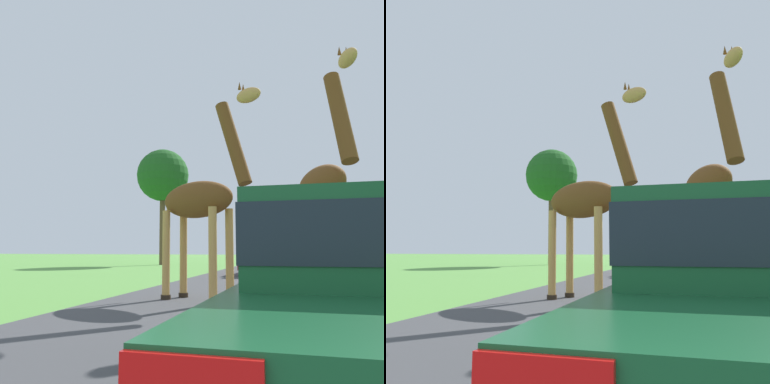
# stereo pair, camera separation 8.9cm
# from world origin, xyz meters

# --- Properties ---
(road) EXTENTS (7.71, 120.00, 0.00)m
(road) POSITION_xyz_m (0.00, 30.00, 0.00)
(road) COLOR #424244
(road) RESTS_ON ground
(giraffe_near_road) EXTENTS (2.53, 1.55, 4.46)m
(giraffe_near_road) POSITION_xyz_m (-1.69, 9.29, 2.10)
(giraffe_near_road) COLOR tan
(giraffe_near_road) RESTS_ON ground
(giraffe_companion) EXTENTS (1.34, 2.73, 4.78)m
(giraffe_companion) POSITION_xyz_m (0.82, 9.47, 2.37)
(giraffe_companion) COLOR tan
(giraffe_companion) RESTS_ON ground
(car_lead_maroon) EXTENTS (1.91, 4.42, 1.42)m
(car_lead_maroon) POSITION_xyz_m (0.92, 4.05, 0.75)
(car_lead_maroon) COLOR #144C28
(car_lead_maroon) RESTS_ON ground
(car_queue_right) EXTENTS (1.76, 4.08, 1.39)m
(car_queue_right) POSITION_xyz_m (-0.92, 26.38, 0.75)
(car_queue_right) COLOR navy
(car_queue_right) RESTS_ON ground
(car_queue_left) EXTENTS (1.96, 4.68, 1.39)m
(car_queue_left) POSITION_xyz_m (1.26, 13.54, 0.75)
(car_queue_left) COLOR gray
(car_queue_left) RESTS_ON ground
(car_far_ahead) EXTENTS (1.75, 4.13, 1.51)m
(car_far_ahead) POSITION_xyz_m (2.77, 22.98, 0.80)
(car_far_ahead) COLOR silver
(car_far_ahead) RESTS_ON ground
(car_verge_right) EXTENTS (1.97, 4.74, 1.47)m
(car_verge_right) POSITION_xyz_m (-1.15, 19.03, 0.78)
(car_verge_right) COLOR maroon
(car_verge_right) RESTS_ON ground
(tree_far_right) EXTENTS (3.68, 3.68, 8.12)m
(tree_far_right) POSITION_xyz_m (-9.15, 27.72, 6.22)
(tree_far_right) COLOR brown
(tree_far_right) RESTS_ON ground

